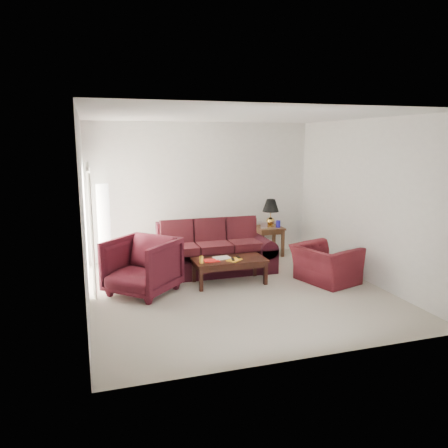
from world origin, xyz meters
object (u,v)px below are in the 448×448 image
object	(u,v)px
armchair_left	(142,266)
coffee_table	(229,271)
end_table	(268,241)
floor_lamp	(104,227)
sofa	(212,248)
armchair_right	(326,264)

from	to	relation	value
armchair_left	coffee_table	distance (m)	1.62
end_table	coffee_table	world-z (taller)	end_table
end_table	floor_lamp	bearing A→B (deg)	-179.62
sofa	armchair_left	distance (m)	1.70
armchair_left	sofa	bearing A→B (deg)	72.86
coffee_table	sofa	bearing A→B (deg)	80.93
floor_lamp	armchair_left	world-z (taller)	floor_lamp
end_table	floor_lamp	distance (m)	3.67
floor_lamp	sofa	bearing A→B (deg)	-23.69
sofa	floor_lamp	bearing A→B (deg)	150.70
sofa	armchair_right	size ratio (longest dim) A/B	2.29
armchair_left	coffee_table	world-z (taller)	armchair_left
sofa	floor_lamp	size ratio (longest dim) A/B	1.38
end_table	armchair_right	world-z (taller)	armchair_right
floor_lamp	end_table	bearing A→B (deg)	0.38
sofa	armchair_left	world-z (taller)	sofa
floor_lamp	coffee_table	xyz separation A→B (m)	(2.15, -1.64, -0.65)
sofa	armchair_right	bearing A→B (deg)	-38.87
floor_lamp	armchair_right	world-z (taller)	floor_lamp
armchair_left	end_table	bearing A→B (deg)	73.41
floor_lamp	coffee_table	bearing A→B (deg)	-37.31
floor_lamp	coffee_table	distance (m)	2.78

